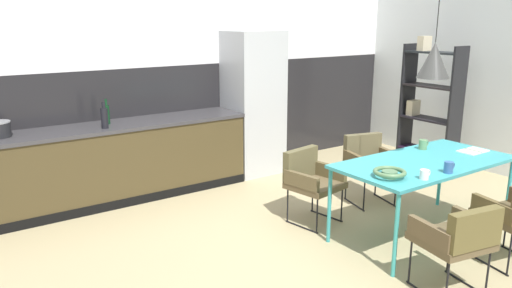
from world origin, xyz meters
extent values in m
plane|color=tan|center=(0.00, 0.00, 0.00)|extent=(8.54, 8.54, 0.00)
cube|color=black|center=(0.00, 2.87, 0.73)|extent=(6.57, 0.12, 1.45)
cube|color=silver|center=(0.00, 2.87, 2.18)|extent=(6.57, 0.12, 1.45)
cube|color=#42361E|center=(-1.47, 2.51, 0.42)|extent=(3.33, 0.60, 0.84)
cube|color=#383638|center=(-1.47, 2.51, 0.86)|extent=(3.36, 0.63, 0.04)
cube|color=black|center=(-1.47, 2.20, 0.05)|extent=(3.33, 0.01, 0.10)
cube|color=#ADAFB2|center=(0.55, 2.51, 0.93)|extent=(0.67, 0.60, 1.87)
cube|color=teal|center=(0.72, -0.08, 0.73)|extent=(1.73, 0.85, 0.03)
cylinder|color=teal|center=(-0.10, 0.30, 0.36)|extent=(0.04, 0.04, 0.72)
cylinder|color=teal|center=(1.55, 0.30, 0.36)|extent=(0.04, 0.04, 0.72)
cylinder|color=teal|center=(-0.10, -0.47, 0.36)|extent=(0.04, 0.04, 0.72)
cylinder|color=teal|center=(1.55, -0.47, 0.36)|extent=(0.04, 0.04, 0.72)
cube|color=brown|center=(0.97, 0.78, 0.42)|extent=(0.58, 0.56, 0.06)
cube|color=brown|center=(1.01, 0.97, 0.60)|extent=(0.46, 0.19, 0.30)
cube|color=brown|center=(1.18, 0.72, 0.52)|extent=(0.15, 0.41, 0.14)
cube|color=brown|center=(0.75, 0.83, 0.52)|extent=(0.15, 0.41, 0.14)
cylinder|color=black|center=(1.11, 0.54, 0.20)|extent=(0.02, 0.02, 0.39)
cylinder|color=black|center=(0.73, 0.64, 0.20)|extent=(0.02, 0.02, 0.39)
cylinder|color=black|center=(1.21, 0.91, 0.20)|extent=(0.02, 0.02, 0.39)
cylinder|color=black|center=(0.82, 1.01, 0.20)|extent=(0.02, 0.02, 0.39)
cylinder|color=black|center=(1.16, 0.73, 0.01)|extent=(0.12, 0.41, 0.02)
cylinder|color=black|center=(0.77, 0.83, 0.01)|extent=(0.12, 0.41, 0.02)
cube|color=brown|center=(0.90, -0.84, 0.41)|extent=(0.56, 0.55, 0.06)
cube|color=brown|center=(0.68, -0.79, 0.51)|extent=(0.13, 0.42, 0.14)
cylinder|color=black|center=(0.74, -0.61, 0.19)|extent=(0.02, 0.02, 0.38)
cylinder|color=black|center=(1.13, -0.69, 0.19)|extent=(0.02, 0.02, 0.38)
cylinder|color=black|center=(0.67, -0.98, 0.19)|extent=(0.02, 0.02, 0.38)
cylinder|color=black|center=(0.70, -0.80, 0.01)|extent=(0.10, 0.41, 0.02)
cube|color=brown|center=(0.09, 0.72, 0.40)|extent=(0.55, 0.54, 0.06)
cube|color=brown|center=(0.06, 0.92, 0.58)|extent=(0.46, 0.16, 0.31)
cube|color=brown|center=(0.31, 0.76, 0.50)|extent=(0.12, 0.42, 0.14)
cube|color=brown|center=(-0.12, 0.68, 0.50)|extent=(0.12, 0.42, 0.14)
cylinder|color=black|center=(0.32, 0.57, 0.18)|extent=(0.02, 0.02, 0.37)
cylinder|color=black|center=(-0.07, 0.50, 0.18)|extent=(0.02, 0.02, 0.37)
cylinder|color=black|center=(0.26, 0.94, 0.18)|extent=(0.02, 0.02, 0.37)
cylinder|color=black|center=(-0.14, 0.87, 0.18)|extent=(0.02, 0.02, 0.37)
cylinder|color=black|center=(0.29, 0.75, 0.01)|extent=(0.09, 0.41, 0.02)
cylinder|color=black|center=(-0.10, 0.69, 0.01)|extent=(0.09, 0.41, 0.02)
cube|color=brown|center=(0.08, -0.83, 0.41)|extent=(0.55, 0.54, 0.06)
cube|color=brown|center=(0.04, -1.03, 0.58)|extent=(0.46, 0.16, 0.28)
cube|color=brown|center=(-0.14, -0.79, 0.51)|extent=(0.12, 0.42, 0.14)
cube|color=brown|center=(0.29, -0.87, 0.51)|extent=(0.12, 0.42, 0.14)
cylinder|color=black|center=(-0.09, -0.61, 0.19)|extent=(0.02, 0.02, 0.38)
cylinder|color=black|center=(0.31, -0.68, 0.19)|extent=(0.02, 0.02, 0.38)
cylinder|color=black|center=(-0.16, -0.98, 0.19)|extent=(0.02, 0.02, 0.38)
cylinder|color=black|center=(0.24, -1.05, 0.19)|extent=(0.02, 0.02, 0.38)
cylinder|color=black|center=(0.27, -0.87, 0.01)|extent=(0.09, 0.41, 0.02)
cylinder|color=#4C704C|center=(0.06, -0.23, 0.77)|extent=(0.13, 0.13, 0.05)
torus|color=#4E7249|center=(0.06, -0.23, 0.79)|extent=(0.27, 0.27, 0.04)
cube|color=white|center=(1.30, -0.15, 0.75)|extent=(0.14, 0.18, 0.01)
cube|color=white|center=(1.45, -0.15, 0.75)|extent=(0.14, 0.18, 0.01)
cube|color=#4C7F4C|center=(1.38, -0.15, 0.76)|extent=(0.01, 0.19, 0.00)
cylinder|color=#335B93|center=(0.57, -0.43, 0.80)|extent=(0.08, 0.08, 0.10)
torus|color=#335B93|center=(0.62, -0.43, 0.80)|extent=(0.07, 0.01, 0.07)
cylinder|color=#5B8456|center=(1.04, 0.19, 0.79)|extent=(0.08, 0.08, 0.10)
torus|color=#5B8456|center=(1.09, 0.19, 0.80)|extent=(0.07, 0.01, 0.07)
cylinder|color=white|center=(0.26, -0.42, 0.79)|extent=(0.07, 0.07, 0.08)
torus|color=white|center=(0.30, -0.42, 0.79)|extent=(0.06, 0.01, 0.06)
cylinder|color=black|center=(-1.47, 2.36, 0.99)|extent=(0.07, 0.07, 0.22)
cylinder|color=black|center=(-1.47, 2.36, 1.13)|extent=(0.04, 0.04, 0.06)
cylinder|color=#0F3319|center=(-1.38, 2.56, 0.99)|extent=(0.06, 0.06, 0.21)
cylinder|color=#0F3319|center=(-1.38, 2.56, 1.13)|extent=(0.03, 0.03, 0.07)
cube|color=black|center=(2.60, 1.65, 0.84)|extent=(0.30, 0.03, 1.69)
cube|color=black|center=(2.60, 0.87, 0.84)|extent=(0.30, 0.03, 1.69)
cube|color=black|center=(2.60, 1.26, 0.25)|extent=(0.30, 0.75, 0.02)
cube|color=black|center=(2.60, 1.26, 0.70)|extent=(0.30, 0.75, 0.02)
cube|color=beige|center=(2.60, 1.53, 0.81)|extent=(0.18, 0.10, 0.21)
cube|color=black|center=(2.60, 1.26, 1.14)|extent=(0.30, 0.75, 0.02)
cube|color=black|center=(2.60, 1.26, 1.59)|extent=(0.30, 0.75, 0.02)
cube|color=beige|center=(2.60, 1.44, 1.70)|extent=(0.18, 0.10, 0.19)
cone|color=#323331|center=(0.72, -0.08, 1.67)|extent=(0.28, 0.28, 0.31)
camera|label=1|loc=(-3.03, -2.78, 2.03)|focal=34.35mm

